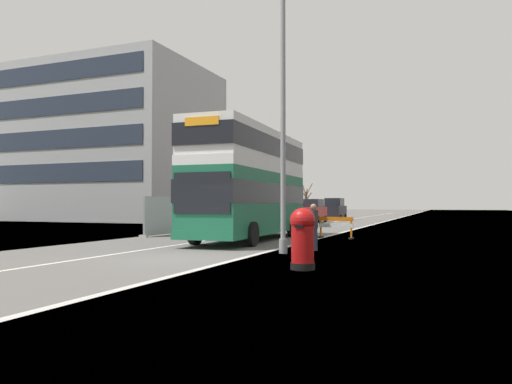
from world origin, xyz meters
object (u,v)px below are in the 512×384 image
Objects in this scene: car_receding_far at (334,210)px; pedestrian_at_kerb at (313,227)px; car_oncoming_near at (288,213)px; car_receding_mid at (312,211)px; red_pillar_postbox at (303,236)px; double_decker_bus at (250,182)px; roadworks_barrier at (336,225)px; lamppost_foreground at (283,120)px.

car_receding_far is 2.32× the size of pedestrian_at_kerb.
car_receding_far is at bearing 90.97° from car_oncoming_near.
pedestrian_at_kerb is (7.46, -26.81, -0.15)m from car_receding_mid.
car_oncoming_near is (-8.06, 23.09, 0.16)m from red_pillar_postbox.
car_receding_mid is (-0.51, 8.84, -0.03)m from car_oncoming_near.
double_decker_bus is 4.84m from roadworks_barrier.
lamppost_foreground reaches higher than double_decker_bus.
car_receding_far is at bearing 102.99° from roadworks_barrier.
double_decker_bus is 2.69× the size of car_receding_far.
roadworks_barrier is 1.04× the size of pedestrian_at_kerb.
double_decker_bus is 31.34m from car_receding_far.
roadworks_barrier is at bearing -61.17° from car_oncoming_near.
car_receding_far is at bearing 88.44° from car_receding_mid.
car_oncoming_near is at bearing 111.13° from pedestrian_at_kerb.
car_receding_far is at bearing 100.17° from lamppost_foreground.
car_oncoming_near is at bearing 118.83° from roadworks_barrier.
car_oncoming_near is 8.85m from car_receding_mid.
double_decker_bus is at bearing 120.21° from red_pillar_postbox.
lamppost_foreground is 5.43× the size of roadworks_barrier.
red_pillar_postbox is 41.04m from car_receding_far.
double_decker_bus is 6.61m from lamppost_foreground.
double_decker_bus is at bearing -84.35° from car_receding_far.
roadworks_barrier is 0.47× the size of car_oncoming_near.
red_pillar_postbox is at bearing -77.78° from pedestrian_at_kerb.
car_receding_far is 35.80m from pedestrian_at_kerb.
lamppost_foreground is at bearing -116.50° from pedestrian_at_kerb.
pedestrian_at_kerb is (7.24, -35.06, -0.22)m from car_receding_far.
pedestrian_at_kerb is (-1.11, 5.12, -0.02)m from red_pillar_postbox.
pedestrian_at_kerb is at bearing -43.31° from double_decker_bus.
car_oncoming_near reaches higher than roadworks_barrier.
pedestrian_at_kerb is (6.95, -17.97, -0.18)m from car_oncoming_near.
car_receding_mid is at bearing -91.56° from car_receding_far.
double_decker_bus is 6.66× the size of red_pillar_postbox.
roadworks_barrier is at bearing 95.70° from pedestrian_at_kerb.
double_decker_bus is 23.19m from car_receding_mid.
car_receding_far is (-3.08, 31.15, -1.66)m from double_decker_bus.
lamppost_foreground is (3.46, -5.31, 1.87)m from double_decker_bus.
lamppost_foreground is 37.21m from car_receding_far.
pedestrian_at_kerb is at bearing -68.87° from car_oncoming_near.
car_oncoming_near is at bearing 107.88° from lamppost_foreground.
red_pillar_postbox is 0.40× the size of car_receding_far.
car_oncoming_near reaches higher than pedestrian_at_kerb.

